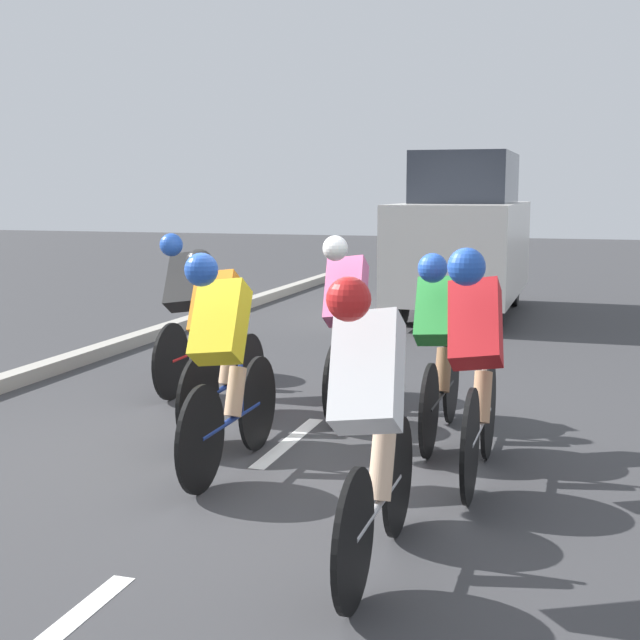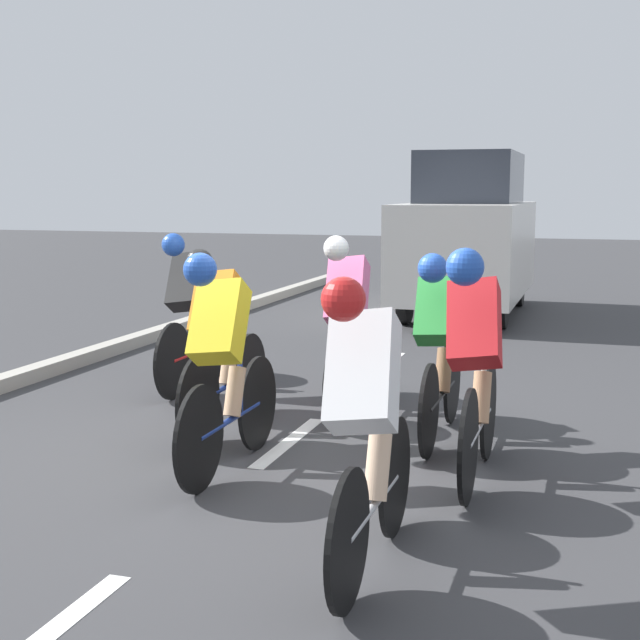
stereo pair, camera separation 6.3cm
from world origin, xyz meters
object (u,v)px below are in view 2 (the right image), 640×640
(support_car, at_px, (468,236))
(cyclist_orange, at_px, (219,338))
(cyclist_green, at_px, (440,344))
(cyclist_red, at_px, (475,360))
(cyclist_yellow, at_px, (223,359))
(cyclist_black, at_px, (191,309))
(cyclist_pink, at_px, (349,322))
(cyclist_white, at_px, (366,420))

(support_car, bearing_deg, cyclist_orange, 83.35)
(cyclist_orange, relative_size, cyclist_green, 0.99)
(cyclist_green, xyz_separation_m, cyclist_red, (-0.39, 0.89, 0.06))
(cyclist_yellow, height_order, cyclist_black, same)
(cyclist_orange, relative_size, cyclist_black, 0.98)
(cyclist_green, bearing_deg, cyclist_red, 113.55)
(cyclist_orange, relative_size, cyclist_pink, 0.99)
(cyclist_white, distance_m, support_car, 9.58)
(cyclist_white, height_order, cyclist_red, cyclist_red)
(cyclist_orange, distance_m, cyclist_red, 2.16)
(cyclist_green, relative_size, cyclist_pink, 1.00)
(cyclist_white, distance_m, cyclist_green, 2.47)
(cyclist_black, bearing_deg, cyclist_green, 157.42)
(cyclist_green, relative_size, cyclist_black, 0.98)
(cyclist_black, bearing_deg, cyclist_pink, 165.76)
(cyclist_pink, distance_m, support_car, 6.43)
(cyclist_red, bearing_deg, cyclist_black, -33.53)
(cyclist_white, height_order, cyclist_green, cyclist_white)
(cyclist_red, xyz_separation_m, support_car, (1.21, -7.95, 0.39))
(cyclist_white, relative_size, cyclist_orange, 0.95)
(cyclist_green, bearing_deg, cyclist_pink, -35.88)
(cyclist_white, relative_size, support_car, 0.40)
(cyclist_pink, bearing_deg, cyclist_black, -14.24)
(cyclist_orange, height_order, cyclist_red, cyclist_red)
(cyclist_yellow, relative_size, cyclist_green, 0.99)
(cyclist_orange, distance_m, cyclist_black, 1.62)
(cyclist_pink, relative_size, cyclist_black, 0.99)
(support_car, bearing_deg, cyclist_white, 95.39)
(cyclist_orange, xyz_separation_m, support_car, (-0.86, -7.35, 0.45))
(cyclist_green, height_order, cyclist_black, cyclist_black)
(cyclist_white, bearing_deg, cyclist_pink, -72.79)
(cyclist_pink, bearing_deg, cyclist_red, 129.75)
(cyclist_pink, xyz_separation_m, cyclist_black, (1.69, -0.43, -0.01))
(cyclist_yellow, xyz_separation_m, cyclist_black, (1.32, -2.25, -0.01))
(cyclist_yellow, xyz_separation_m, cyclist_pink, (-0.36, -1.83, 0.01))
(cyclist_pink, bearing_deg, support_car, -90.58)
(cyclist_green, distance_m, cyclist_pink, 1.10)
(cyclist_yellow, distance_m, cyclist_red, 1.67)
(cyclist_pink, relative_size, cyclist_red, 1.02)
(cyclist_white, xyz_separation_m, cyclist_black, (2.65, -3.54, -0.01))
(cyclist_white, height_order, cyclist_yellow, cyclist_white)
(cyclist_white, xyz_separation_m, cyclist_yellow, (1.33, -1.28, -0.01))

